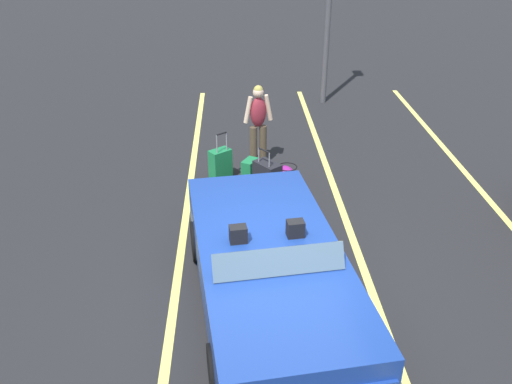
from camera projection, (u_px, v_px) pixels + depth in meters
The scene contains 9 objects.
ground_plane at pixel (269, 306), 7.16m from camera, with size 80.00×80.00×0.00m, color black.
lot_line_near at pixel (173, 309), 7.11m from camera, with size 18.00×0.12×0.01m, color #EAE066.
lot_line_mid at pixel (376, 303), 7.21m from camera, with size 18.00×0.12×0.01m, color #EAE066.
convertible_car at pixel (273, 280), 6.70m from camera, with size 4.33×2.29×1.24m.
suitcase_large_black at pixel (267, 182), 9.50m from camera, with size 0.55×0.52×1.01m.
suitcase_medium_bright at pixel (220, 165), 10.24m from camera, with size 0.43×0.46×0.99m.
suitcase_small_carryon at pixel (250, 172), 10.12m from camera, with size 0.39×0.34×0.50m.
duffel_bag at pixel (287, 175), 10.21m from camera, with size 0.69×0.45×0.34m.
traveler_person at pixel (258, 121), 10.55m from camera, with size 0.30×0.60×1.65m.
Camera 1 is at (5.55, -0.42, 4.75)m, focal length 37.89 mm.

